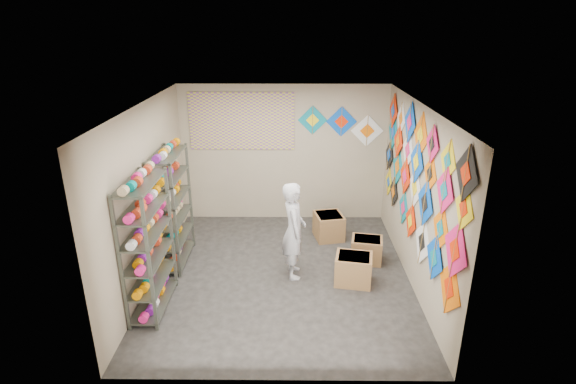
{
  "coord_description": "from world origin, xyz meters",
  "views": [
    {
      "loc": [
        0.16,
        -6.22,
        3.8
      ],
      "look_at": [
        0.1,
        0.3,
        1.3
      ],
      "focal_mm": 28.0,
      "sensor_mm": 36.0,
      "label": 1
    }
  ],
  "objects_px": {
    "shelf_rack_front": "(148,246)",
    "carton_b": "(367,250)",
    "shopkeeper": "(294,230)",
    "carton_a": "(353,269)",
    "carton_c": "(329,226)",
    "shelf_rack_back": "(172,208)"
  },
  "relations": [
    {
      "from": "shopkeeper",
      "to": "carton_b",
      "type": "height_order",
      "value": "shopkeeper"
    },
    {
      "from": "shelf_rack_front",
      "to": "carton_c",
      "type": "relative_size",
      "value": 3.54
    },
    {
      "from": "carton_b",
      "to": "carton_c",
      "type": "distance_m",
      "value": 1.03
    },
    {
      "from": "carton_c",
      "to": "shelf_rack_back",
      "type": "bearing_deg",
      "value": -172.89
    },
    {
      "from": "shelf_rack_back",
      "to": "carton_b",
      "type": "bearing_deg",
      "value": 0.25
    },
    {
      "from": "shopkeeper",
      "to": "carton_a",
      "type": "height_order",
      "value": "shopkeeper"
    },
    {
      "from": "shopkeeper",
      "to": "carton_b",
      "type": "bearing_deg",
      "value": -75.96
    },
    {
      "from": "shelf_rack_back",
      "to": "carton_b",
      "type": "distance_m",
      "value": 3.28
    },
    {
      "from": "shopkeeper",
      "to": "carton_a",
      "type": "bearing_deg",
      "value": -109.56
    },
    {
      "from": "shelf_rack_front",
      "to": "carton_b",
      "type": "height_order",
      "value": "shelf_rack_front"
    },
    {
      "from": "shopkeeper",
      "to": "carton_a",
      "type": "distance_m",
      "value": 1.09
    },
    {
      "from": "shelf_rack_back",
      "to": "shopkeeper",
      "type": "height_order",
      "value": "shelf_rack_back"
    },
    {
      "from": "shelf_rack_front",
      "to": "carton_a",
      "type": "xyz_separation_m",
      "value": [
        2.89,
        0.65,
        -0.72
      ]
    },
    {
      "from": "shopkeeper",
      "to": "carton_a",
      "type": "relative_size",
      "value": 2.84
    },
    {
      "from": "shelf_rack_front",
      "to": "carton_b",
      "type": "relative_size",
      "value": 3.78
    },
    {
      "from": "carton_a",
      "to": "shelf_rack_front",
      "type": "bearing_deg",
      "value": -157.12
    },
    {
      "from": "carton_c",
      "to": "shopkeeper",
      "type": "bearing_deg",
      "value": -127.88
    },
    {
      "from": "carton_a",
      "to": "carton_c",
      "type": "relative_size",
      "value": 1.02
    },
    {
      "from": "shelf_rack_front",
      "to": "shelf_rack_back",
      "type": "height_order",
      "value": "same"
    },
    {
      "from": "shelf_rack_front",
      "to": "carton_a",
      "type": "relative_size",
      "value": 3.48
    },
    {
      "from": "shopkeeper",
      "to": "carton_a",
      "type": "xyz_separation_m",
      "value": [
        0.92,
        -0.22,
        -0.55
      ]
    },
    {
      "from": "shelf_rack_front",
      "to": "carton_b",
      "type": "xyz_separation_m",
      "value": [
        3.2,
        1.31,
        -0.74
      ]
    }
  ]
}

